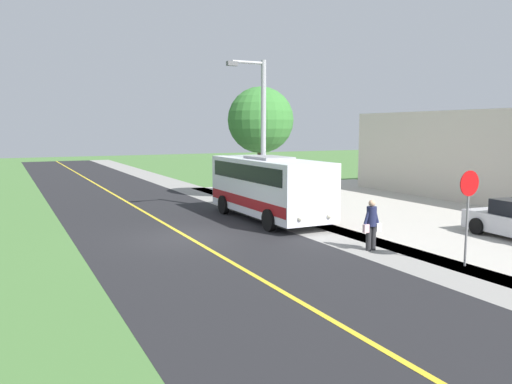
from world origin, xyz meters
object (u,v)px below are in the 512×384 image
at_px(street_light_pole, 261,130).
at_px(tree_curbside, 260,120).
at_px(stop_sign, 468,201).
at_px(pedestrian_with_bags, 371,223).
at_px(shuttle_bus_front, 269,185).

distance_m(street_light_pole, tree_curbside, 5.61).
relative_size(stop_sign, street_light_pole, 0.40).
height_order(pedestrian_with_bags, stop_sign, stop_sign).
height_order(pedestrian_with_bags, street_light_pole, street_light_pole).
xyz_separation_m(pedestrian_with_bags, street_light_pole, (-0.00, -8.15, 3.10)).
bearing_deg(pedestrian_with_bags, shuttle_bus_front, -87.03).
height_order(stop_sign, tree_curbside, tree_curbside).
relative_size(pedestrian_with_bags, street_light_pole, 0.24).
distance_m(pedestrian_with_bags, street_light_pole, 8.72).
xyz_separation_m(stop_sign, tree_curbside, (-1.30, -15.97, 2.60)).
relative_size(pedestrian_with_bags, stop_sign, 0.60).
bearing_deg(shuttle_bus_front, stop_sign, 99.42).
height_order(stop_sign, street_light_pole, street_light_pole).
height_order(street_light_pole, tree_curbside, street_light_pole).
bearing_deg(street_light_pole, pedestrian_with_bags, 89.98).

